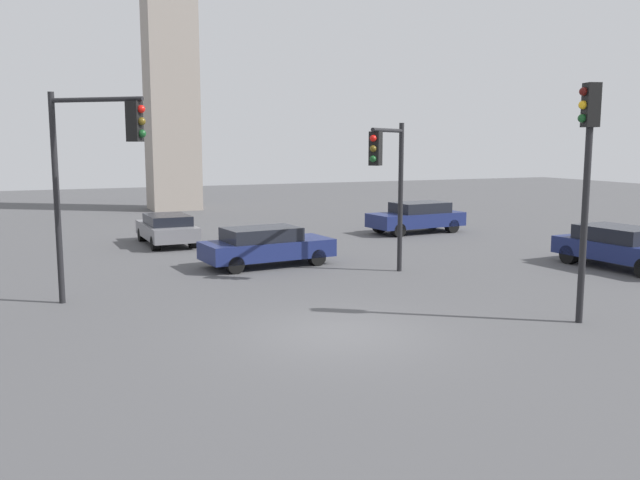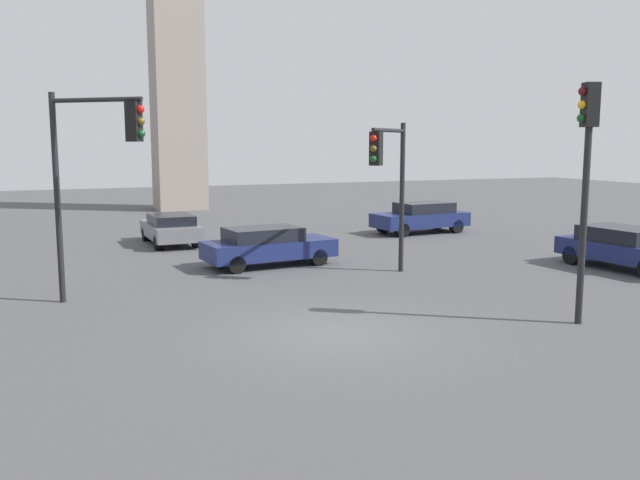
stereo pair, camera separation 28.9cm
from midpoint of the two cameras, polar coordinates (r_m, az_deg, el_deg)
ground_plane at (r=15.35m, az=1.89°, el=-7.89°), size 105.06×105.06×0.00m
traffic_light_0 at (r=18.31m, az=-18.20°, el=6.77°), size 2.18×1.84×5.55m
traffic_light_1 at (r=21.22m, az=6.28°, el=5.98°), size 2.07×1.78×4.89m
traffic_light_2 at (r=16.79m, az=22.08°, el=6.36°), size 0.49×0.39×5.61m
car_0 at (r=25.06m, az=24.66°, el=-0.55°), size 2.32×4.62×1.42m
car_1 at (r=29.02m, az=-12.24°, el=0.98°), size 1.97×4.21×1.28m
car_2 at (r=32.32m, az=8.81°, el=1.94°), size 4.68×2.26×1.45m
car_4 at (r=23.46m, az=-4.10°, el=-0.47°), size 4.66×2.29×1.36m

